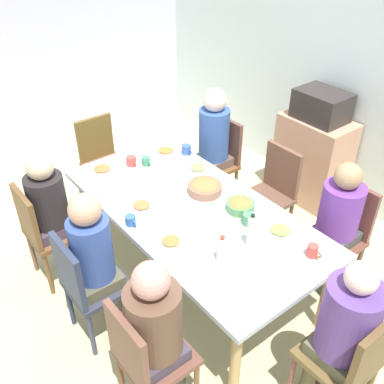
# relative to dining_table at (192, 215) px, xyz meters

# --- Properties ---
(ground_plane) EXTENTS (6.82, 6.82, 0.00)m
(ground_plane) POSITION_rel_dining_table_xyz_m (0.00, 0.00, -0.66)
(ground_plane) COLOR #BFBB89
(wall_back) EXTENTS (5.92, 0.12, 2.60)m
(wall_back) POSITION_rel_dining_table_xyz_m (0.00, 2.02, 0.64)
(wall_back) COLOR silver
(wall_back) RESTS_ON ground_plane
(wall_left) EXTENTS (0.12, 4.15, 2.60)m
(wall_left) POSITION_rel_dining_table_xyz_m (-2.90, 0.00, 0.64)
(wall_left) COLOR silver
(wall_left) RESTS_ON ground_plane
(dining_table) EXTENTS (2.19, 1.08, 0.73)m
(dining_table) POSITION_rel_dining_table_xyz_m (0.00, 0.00, 0.00)
(dining_table) COLOR #B4BFC7
(dining_table) RESTS_ON ground_plane
(chair_0) EXTENTS (0.40, 0.40, 0.90)m
(chair_0) POSITION_rel_dining_table_xyz_m (0.73, 0.92, -0.15)
(chair_0) COLOR brown
(chair_0) RESTS_ON ground_plane
(person_0) EXTENTS (0.31, 0.31, 1.15)m
(person_0) POSITION_rel_dining_table_xyz_m (0.73, 0.83, 0.03)
(person_0) COLOR #364745
(person_0) RESTS_ON ground_plane
(chair_1) EXTENTS (0.40, 0.40, 0.90)m
(chair_1) POSITION_rel_dining_table_xyz_m (-0.73, 0.92, -0.15)
(chair_1) COLOR brown
(chair_1) RESTS_ON ground_plane
(person_1) EXTENTS (0.30, 0.30, 1.25)m
(person_1) POSITION_rel_dining_table_xyz_m (-0.73, 0.83, 0.09)
(person_1) COLOR brown
(person_1) RESTS_ON ground_plane
(chair_2) EXTENTS (0.40, 0.40, 0.90)m
(chair_2) POSITION_rel_dining_table_xyz_m (0.73, -0.92, -0.15)
(chair_2) COLOR brown
(chair_2) RESTS_ON ground_plane
(person_2) EXTENTS (0.32, 0.32, 1.19)m
(person_2) POSITION_rel_dining_table_xyz_m (0.73, -0.83, 0.06)
(person_2) COLOR #3F444A
(person_2) RESTS_ON ground_plane
(chair_3) EXTENTS (0.40, 0.40, 0.90)m
(chair_3) POSITION_rel_dining_table_xyz_m (0.00, 0.92, -0.15)
(chair_3) COLOR brown
(chair_3) RESTS_ON ground_plane
(chair_4) EXTENTS (0.40, 0.40, 0.90)m
(chair_4) POSITION_rel_dining_table_xyz_m (-1.47, 0.00, -0.15)
(chair_4) COLOR brown
(chair_4) RESTS_ON ground_plane
(chair_5) EXTENTS (0.40, 0.40, 0.90)m
(chair_5) POSITION_rel_dining_table_xyz_m (-0.73, -0.92, -0.15)
(chair_5) COLOR brown
(chair_5) RESTS_ON ground_plane
(person_5) EXTENTS (0.30, 0.30, 1.17)m
(person_5) POSITION_rel_dining_table_xyz_m (-0.73, -0.83, 0.04)
(person_5) COLOR #454144
(person_5) RESTS_ON ground_plane
(chair_6) EXTENTS (0.40, 0.40, 0.90)m
(chair_6) POSITION_rel_dining_table_xyz_m (0.00, -0.92, -0.15)
(chair_6) COLOR #323442
(chair_6) RESTS_ON ground_plane
(person_6) EXTENTS (0.30, 0.30, 1.21)m
(person_6) POSITION_rel_dining_table_xyz_m (0.00, -0.83, 0.06)
(person_6) COLOR brown
(person_6) RESTS_ON ground_plane
(chair_7) EXTENTS (0.40, 0.40, 0.90)m
(chair_7) POSITION_rel_dining_table_xyz_m (1.47, 0.00, -0.15)
(chair_7) COLOR brown
(chair_7) RESTS_ON ground_plane
(person_7) EXTENTS (0.32, 0.32, 1.19)m
(person_7) POSITION_rel_dining_table_xyz_m (1.38, 0.00, 0.06)
(person_7) COLOR brown
(person_7) RESTS_ON ground_plane
(plate_0) EXTENTS (0.25, 0.25, 0.04)m
(plate_0) POSITION_rel_dining_table_xyz_m (0.61, 0.31, 0.08)
(plate_0) COLOR silver
(plate_0) RESTS_ON dining_table
(plate_1) EXTENTS (0.24, 0.24, 0.04)m
(plate_1) POSITION_rel_dining_table_xyz_m (-0.24, -0.30, 0.08)
(plate_1) COLOR white
(plate_1) RESTS_ON dining_table
(plate_2) EXTENTS (0.24, 0.24, 0.04)m
(plate_2) POSITION_rel_dining_table_xyz_m (-0.40, 0.38, 0.08)
(plate_2) COLOR silver
(plate_2) RESTS_ON dining_table
(plate_3) EXTENTS (0.26, 0.26, 0.04)m
(plate_3) POSITION_rel_dining_table_xyz_m (-0.90, -0.28, 0.08)
(plate_3) COLOR white
(plate_3) RESTS_ON dining_table
(plate_4) EXTENTS (0.22, 0.22, 0.04)m
(plate_4) POSITION_rel_dining_table_xyz_m (0.23, -0.37, 0.08)
(plate_4) COLOR #E5E8C4
(plate_4) RESTS_ON dining_table
(plate_5) EXTENTS (0.25, 0.25, 0.04)m
(plate_5) POSITION_rel_dining_table_xyz_m (-0.82, 0.34, 0.08)
(plate_5) COLOR silver
(plate_5) RESTS_ON dining_table
(bowl_0) EXTENTS (0.28, 0.28, 0.09)m
(bowl_0) POSITION_rel_dining_table_xyz_m (-0.11, 0.21, 0.11)
(bowl_0) COLOR #92614A
(bowl_0) RESTS_ON dining_table
(bowl_1) EXTENTS (0.21, 0.21, 0.09)m
(bowl_1) POSITION_rel_dining_table_xyz_m (0.24, 0.27, 0.11)
(bowl_1) COLOR #528550
(bowl_1) RESTS_ON dining_table
(cup_0) EXTENTS (0.12, 0.08, 0.09)m
(cup_0) POSITION_rel_dining_table_xyz_m (0.40, 0.20, 0.11)
(cup_0) COLOR #46835B
(cup_0) RESTS_ON dining_table
(cup_1) EXTENTS (0.12, 0.09, 0.08)m
(cup_1) POSITION_rel_dining_table_xyz_m (-0.83, -0.03, 0.11)
(cup_1) COLOR #C94641
(cup_1) RESTS_ON dining_table
(cup_2) EXTENTS (0.11, 0.07, 0.08)m
(cup_2) POSITION_rel_dining_table_xyz_m (-0.12, -0.47, 0.10)
(cup_2) COLOR #3561A2
(cup_2) RESTS_ON dining_table
(cup_3) EXTENTS (0.11, 0.07, 0.08)m
(cup_3) POSITION_rel_dining_table_xyz_m (-0.75, 0.08, 0.10)
(cup_3) COLOR #3F885E
(cup_3) RESTS_ON dining_table
(cup_4) EXTENTS (0.11, 0.07, 0.09)m
(cup_4) POSITION_rel_dining_table_xyz_m (0.91, 0.30, 0.11)
(cup_4) COLOR #D5473E
(cup_4) RESTS_ON dining_table
(cup_5) EXTENTS (0.12, 0.08, 0.09)m
(cup_5) POSITION_rel_dining_table_xyz_m (-0.69, 0.48, 0.11)
(cup_5) COLOR #3558A1
(cup_5) RESTS_ON dining_table
(bottle_0) EXTENTS (0.06, 0.06, 0.21)m
(bottle_0) POSITION_rel_dining_table_xyz_m (0.57, -0.20, 0.16)
(bottle_0) COLOR silver
(bottle_0) RESTS_ON dining_table
(bottle_1) EXTENTS (0.06, 0.06, 0.26)m
(bottle_1) POSITION_rel_dining_table_xyz_m (0.58, 0.05, 0.19)
(bottle_1) COLOR silver
(bottle_1) RESTS_ON dining_table
(side_cabinet) EXTENTS (0.70, 0.44, 0.90)m
(side_cabinet) POSITION_rel_dining_table_xyz_m (-0.19, 1.72, -0.21)
(side_cabinet) COLOR tan
(side_cabinet) RESTS_ON ground_plane
(microwave) EXTENTS (0.48, 0.36, 0.28)m
(microwave) POSITION_rel_dining_table_xyz_m (-0.19, 1.72, 0.38)
(microwave) COLOR #2C2725
(microwave) RESTS_ON side_cabinet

